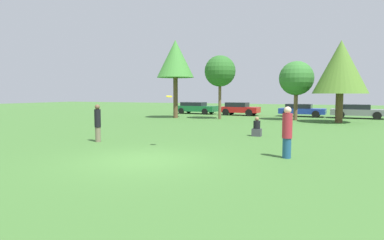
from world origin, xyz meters
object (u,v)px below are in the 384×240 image
at_px(person_thrower, 98,123).
at_px(tree_1, 220,71).
at_px(parked_car_red, 239,108).
at_px(bystander_sitting, 257,128).
at_px(person_catcher, 287,132).
at_px(parked_car_grey, 357,111).
at_px(frisbee, 169,96).
at_px(parked_car_blue, 301,110).
at_px(tree_3, 341,67).
at_px(parked_car_green, 196,108).
at_px(tree_0, 175,59).
at_px(tree_2, 296,79).

xyz_separation_m(person_thrower, tree_1, (0.90, 14.89, 3.21)).
bearing_deg(parked_car_red, bystander_sitting, -68.64).
bearing_deg(tree_1, person_catcher, -64.04).
bearing_deg(tree_1, parked_car_red, 87.43).
bearing_deg(tree_1, parked_car_grey, 26.64).
bearing_deg(frisbee, person_thrower, 176.47).
bearing_deg(person_thrower, person_catcher, 0.00).
distance_m(person_thrower, parked_car_blue, 22.04).
relative_size(tree_1, tree_3, 0.88).
bearing_deg(bystander_sitting, parked_car_blue, 86.84).
distance_m(bystander_sitting, parked_car_grey, 16.56).
bearing_deg(person_catcher, frisbee, 0.13).
bearing_deg(parked_car_green, tree_1, -48.79).
xyz_separation_m(person_catcher, tree_0, (-11.60, 15.11, 4.34)).
bearing_deg(parked_car_blue, tree_1, -132.98).
xyz_separation_m(person_catcher, tree_2, (-1.34, 16.58, 2.52)).
height_order(person_catcher, parked_car_blue, person_catcher).
bearing_deg(person_catcher, tree_0, -49.13).
bearing_deg(tree_3, tree_2, 163.85).
relative_size(bystander_sitting, parked_car_grey, 0.22).
distance_m(tree_2, tree_3, 3.46).
height_order(bystander_sitting, parked_car_green, parked_car_green).
bearing_deg(parked_car_red, frisbee, -79.52).
distance_m(person_catcher, parked_car_red, 22.10).
bearing_deg(tree_0, parked_car_blue, 31.15).
bearing_deg(tree_0, tree_2, 8.17).
height_order(frisbee, parked_car_blue, frisbee).
relative_size(person_thrower, bystander_sitting, 1.70).
relative_size(tree_0, tree_3, 1.13).
distance_m(parked_car_red, parked_car_grey, 10.73).
bearing_deg(tree_0, parked_car_grey, 20.99).
height_order(person_catcher, parked_car_green, person_catcher).
bearing_deg(person_thrower, tree_1, 89.92).
bearing_deg(parked_car_grey, person_thrower, -116.97).
height_order(tree_0, tree_1, tree_0).
height_order(tree_1, parked_car_red, tree_1).
relative_size(tree_3, parked_car_grey, 1.34).
height_order(bystander_sitting, tree_2, tree_2).
distance_m(frisbee, tree_1, 15.53).
bearing_deg(frisbee, tree_0, 115.15).
relative_size(person_thrower, parked_car_red, 0.43).
xyz_separation_m(parked_car_green, parked_car_red, (5.02, -0.62, 0.02)).
bearing_deg(parked_car_blue, bystander_sitting, -89.93).
bearing_deg(tree_0, frisbee, -64.85).
bearing_deg(tree_0, parked_car_red, 52.99).
height_order(frisbee, tree_3, tree_3).
relative_size(bystander_sitting, tree_3, 0.16).
xyz_separation_m(tree_2, parked_car_blue, (0.08, 4.77, -2.77)).
xyz_separation_m(person_thrower, parked_car_blue, (7.12, 20.86, -0.24)).
height_order(person_catcher, tree_2, tree_2).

